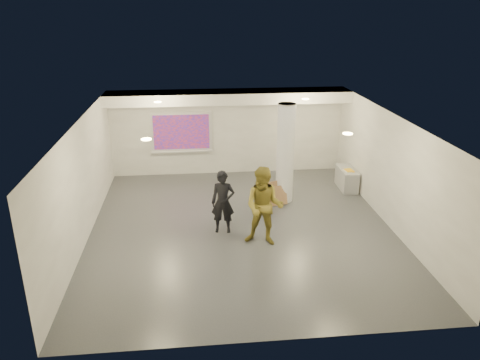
{
  "coord_description": "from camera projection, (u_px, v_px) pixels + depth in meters",
  "views": [
    {
      "loc": [
        -1.21,
        -11.23,
        5.69
      ],
      "look_at": [
        0.0,
        0.4,
        1.25
      ],
      "focal_mm": 35.0,
      "sensor_mm": 36.0,
      "label": 1
    }
  ],
  "objects": [
    {
      "name": "woman",
      "position": [
        223.0,
        202.0,
        12.15
      ],
      "size": [
        0.67,
        0.49,
        1.68
      ],
      "primitive_type": "imported",
      "rotation": [
        0.0,
        0.0,
        -0.15
      ],
      "color": "black",
      "rests_on": "floor"
    },
    {
      "name": "soffit_band",
      "position": [
        229.0,
        97.0,
        15.25
      ],
      "size": [
        8.0,
        1.1,
        0.36
      ],
      "primitive_type": "cube",
      "color": "white",
      "rests_on": "ceiling"
    },
    {
      "name": "ceiling",
      "position": [
        242.0,
        119.0,
        11.52
      ],
      "size": [
        8.0,
        9.0,
        0.01
      ],
      "primitive_type": "cube",
      "color": "white",
      "rests_on": "floor"
    },
    {
      "name": "downlight_sw",
      "position": [
        146.0,
        139.0,
        9.92
      ],
      "size": [
        0.22,
        0.22,
        0.02
      ],
      "primitive_type": "cylinder",
      "color": "#FFE489",
      "rests_on": "ceiling"
    },
    {
      "name": "cardboard_back",
      "position": [
        271.0,
        193.0,
        14.07
      ],
      "size": [
        0.63,
        0.33,
        0.68
      ],
      "primitive_type": "cube",
      "rotation": [
        -0.12,
        0.0,
        0.34
      ],
      "color": "#8F6844",
      "rests_on": "floor"
    },
    {
      "name": "postit_pad",
      "position": [
        349.0,
        170.0,
        14.89
      ],
      "size": [
        0.27,
        0.35,
        0.03
      ],
      "primitive_type": "cube",
      "rotation": [
        0.0,
        0.0,
        0.08
      ],
      "color": "yellow",
      "rests_on": "credenza"
    },
    {
      "name": "wall_front",
      "position": [
        270.0,
        269.0,
        7.87
      ],
      "size": [
        8.0,
        0.01,
        3.0
      ],
      "primitive_type": "cube",
      "color": "beige",
      "rests_on": "floor"
    },
    {
      "name": "man",
      "position": [
        264.0,
        207.0,
        11.47
      ],
      "size": [
        1.17,
        1.04,
        2.01
      ],
      "primitive_type": "imported",
      "rotation": [
        0.0,
        0.0,
        -0.33
      ],
      "color": "olive",
      "rests_on": "floor"
    },
    {
      "name": "papers_stack",
      "position": [
        349.0,
        171.0,
        14.87
      ],
      "size": [
        0.32,
        0.38,
        0.02
      ],
      "primitive_type": "cube",
      "rotation": [
        0.0,
        0.0,
        0.25
      ],
      "color": "white",
      "rests_on": "credenza"
    },
    {
      "name": "downlight_nw",
      "position": [
        158.0,
        102.0,
        13.63
      ],
      "size": [
        0.22,
        0.22,
        0.02
      ],
      "primitive_type": "cylinder",
      "color": "#FFE489",
      "rests_on": "ceiling"
    },
    {
      "name": "wall_back",
      "position": [
        228.0,
        132.0,
        16.23
      ],
      "size": [
        8.0,
        0.01,
        3.0
      ],
      "primitive_type": "cube",
      "color": "beige",
      "rests_on": "floor"
    },
    {
      "name": "column",
      "position": [
        285.0,
        154.0,
        13.87
      ],
      "size": [
        0.52,
        0.52,
        3.0
      ],
      "primitive_type": "cylinder",
      "color": "white",
      "rests_on": "floor"
    },
    {
      "name": "wall_left",
      "position": [
        82.0,
        182.0,
        11.66
      ],
      "size": [
        0.01,
        9.0,
        3.0
      ],
      "primitive_type": "cube",
      "color": "beige",
      "rests_on": "floor"
    },
    {
      "name": "downlight_se",
      "position": [
        348.0,
        134.0,
        10.34
      ],
      "size": [
        0.22,
        0.22,
        0.02
      ],
      "primitive_type": "cylinder",
      "color": "#FFE489",
      "rests_on": "ceiling"
    },
    {
      "name": "credenza",
      "position": [
        347.0,
        179.0,
        15.2
      ],
      "size": [
        0.52,
        1.17,
        0.67
      ],
      "primitive_type": "cube",
      "rotation": [
        0.0,
        0.0,
        -0.03
      ],
      "color": "#939598",
      "rests_on": "floor"
    },
    {
      "name": "floor",
      "position": [
        242.0,
        229.0,
        12.58
      ],
      "size": [
        8.0,
        9.0,
        0.01
      ],
      "primitive_type": "cube",
      "color": "#3A3D42",
      "rests_on": "ground"
    },
    {
      "name": "projection_screen",
      "position": [
        181.0,
        132.0,
        16.02
      ],
      "size": [
        2.1,
        0.13,
        1.42
      ],
      "color": "silver",
      "rests_on": "wall_back"
    },
    {
      "name": "cardboard_front",
      "position": [
        278.0,
        196.0,
        13.99
      ],
      "size": [
        0.57,
        0.34,
        0.57
      ],
      "primitive_type": "cube",
      "rotation": [
        -0.29,
        0.0,
        0.25
      ],
      "color": "#8F6844",
      "rests_on": "floor"
    },
    {
      "name": "downlight_ne",
      "position": [
        305.0,
        99.0,
        14.06
      ],
      "size": [
        0.22,
        0.22,
        0.02
      ],
      "primitive_type": "cylinder",
      "color": "#FFE489",
      "rests_on": "ceiling"
    },
    {
      "name": "wall_right",
      "position": [
        391.0,
        171.0,
        12.44
      ],
      "size": [
        0.01,
        9.0,
        3.0
      ],
      "primitive_type": "cube",
      "color": "beige",
      "rests_on": "floor"
    }
  ]
}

